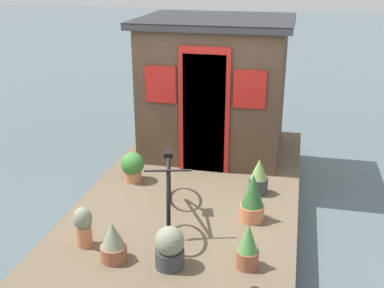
# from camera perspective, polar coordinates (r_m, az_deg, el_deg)

# --- Properties ---
(ground_plane) EXTENTS (60.00, 60.00, 0.00)m
(ground_plane) POSITION_cam_1_polar(r_m,az_deg,el_deg) (6.68, 0.38, -8.55)
(ground_plane) COLOR #4C5B60
(houseboat_deck) EXTENTS (5.10, 2.74, 0.44)m
(houseboat_deck) POSITION_cam_1_polar(r_m,az_deg,el_deg) (6.57, 0.39, -6.88)
(houseboat_deck) COLOR brown
(houseboat_deck) RESTS_ON ground_plane
(houseboat_cabin) EXTENTS (1.93, 2.27, 2.08)m
(houseboat_cabin) POSITION_cam_1_polar(r_m,az_deg,el_deg) (7.44, 2.80, 6.94)
(houseboat_cabin) COLOR #4C3828
(houseboat_cabin) RESTS_ON houseboat_deck
(bicycle) EXTENTS (1.57, 0.57, 0.80)m
(bicycle) POSITION_cam_1_polar(r_m,az_deg,el_deg) (5.59, -2.79, -5.40)
(bicycle) COLOR black
(bicycle) RESTS_ON houseboat_deck
(potted_plant_succulent) EXTENTS (0.22, 0.22, 0.48)m
(potted_plant_succulent) POSITION_cam_1_polar(r_m,az_deg,el_deg) (4.82, 6.70, -12.12)
(potted_plant_succulent) COLOR #935138
(potted_plant_succulent) RESTS_ON houseboat_deck
(potted_plant_rosemary) EXTENTS (0.25, 0.25, 0.49)m
(potted_plant_rosemary) POSITION_cam_1_polar(r_m,az_deg,el_deg) (6.27, 7.97, -3.96)
(potted_plant_rosemary) COLOR #38383D
(potted_plant_rosemary) RESTS_ON houseboat_deck
(potted_plant_geranium) EXTENTS (0.30, 0.30, 0.44)m
(potted_plant_geranium) POSITION_cam_1_polar(r_m,az_deg,el_deg) (4.82, -2.69, -12.26)
(potted_plant_geranium) COLOR #38383D
(potted_plant_geranium) RESTS_ON houseboat_deck
(potted_plant_fern) EXTENTS (0.20, 0.20, 0.45)m
(potted_plant_fern) POSITION_cam_1_polar(r_m,az_deg,el_deg) (5.24, -12.86, -9.45)
(potted_plant_fern) COLOR #C6754C
(potted_plant_fern) RESTS_ON houseboat_deck
(potted_plant_mint) EXTENTS (0.32, 0.32, 0.42)m
(potted_plant_mint) POSITION_cam_1_polar(r_m,az_deg,el_deg) (6.62, -7.11, -2.62)
(potted_plant_mint) COLOR #C6754C
(potted_plant_mint) RESTS_ON houseboat_deck
(potted_plant_thyme) EXTENTS (0.29, 0.29, 0.59)m
(potted_plant_thyme) POSITION_cam_1_polar(r_m,az_deg,el_deg) (5.61, 7.24, -6.47)
(potted_plant_thyme) COLOR #C6754C
(potted_plant_thyme) RESTS_ON houseboat_deck
(potted_plant_ivy) EXTENTS (0.27, 0.27, 0.43)m
(potted_plant_ivy) POSITION_cam_1_polar(r_m,az_deg,el_deg) (4.97, -9.41, -11.55)
(potted_plant_ivy) COLOR #935138
(potted_plant_ivy) RESTS_ON houseboat_deck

